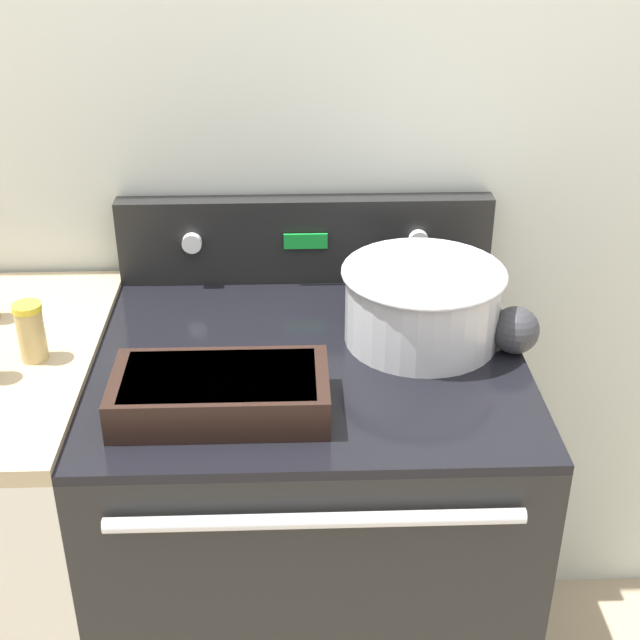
{
  "coord_description": "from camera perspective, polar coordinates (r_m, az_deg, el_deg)",
  "views": [
    {
      "loc": [
        -0.03,
        -1.05,
        1.74
      ],
      "look_at": [
        0.02,
        0.36,
        0.99
      ],
      "focal_mm": 50.0,
      "sensor_mm": 36.0,
      "label": 1
    }
  ],
  "objects": [
    {
      "name": "stove_range",
      "position": [
        1.89,
        -0.6,
        -14.34
      ],
      "size": [
        0.77,
        0.72,
        0.93
      ],
      "color": "black",
      "rests_on": "ground_plane"
    },
    {
      "name": "control_panel",
      "position": [
        1.86,
        -0.94,
        5.2
      ],
      "size": [
        0.77,
        0.07,
        0.18
      ],
      "color": "black",
      "rests_on": "stove_range"
    },
    {
      "name": "mixing_bowl",
      "position": [
        1.64,
        6.57,
        1.26
      ],
      "size": [
        0.3,
        0.3,
        0.14
      ],
      "color": "silver",
      "rests_on": "stove_range"
    },
    {
      "name": "casserole_dish",
      "position": [
        1.45,
        -6.39,
        -4.52
      ],
      "size": [
        0.35,
        0.18,
        0.07
      ],
      "color": "black",
      "rests_on": "stove_range"
    },
    {
      "name": "kitchen_wall",
      "position": [
        1.84,
        -1.04,
        12.63
      ],
      "size": [
        8.0,
        0.05,
        2.5
      ],
      "color": "silver",
      "rests_on": "ground_plane"
    },
    {
      "name": "ladle",
      "position": [
        1.65,
        12.29,
        -0.53
      ],
      "size": [
        0.09,
        0.33,
        0.09
      ],
      "color": "#333338",
      "rests_on": "stove_range"
    },
    {
      "name": "spice_jar_yellow_cap",
      "position": [
        1.63,
        -18.02,
        -0.71
      ],
      "size": [
        0.05,
        0.05,
        0.11
      ],
      "color": "tan",
      "rests_on": "side_counter"
    }
  ]
}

